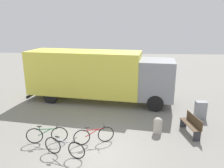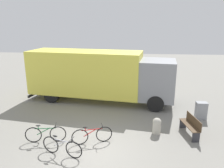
{
  "view_description": "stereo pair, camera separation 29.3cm",
  "coord_description": "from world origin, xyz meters",
  "px_view_note": "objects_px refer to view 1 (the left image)",
  "views": [
    {
      "loc": [
        1.2,
        -7.97,
        5.13
      ],
      "look_at": [
        0.48,
        3.96,
        1.79
      ],
      "focal_mm": 35.0,
      "sensor_mm": 36.0,
      "label": 1
    },
    {
      "loc": [
        1.49,
        -7.95,
        5.13
      ],
      "look_at": [
        0.48,
        3.96,
        1.79
      ],
      "focal_mm": 35.0,
      "sensor_mm": 36.0,
      "label": 2
    }
  ],
  "objects_px": {
    "park_bench": "(192,124)",
    "bicycle_near": "(47,135)",
    "bicycle_middle": "(64,147)",
    "delivery_truck": "(97,74)",
    "bicycle_far": "(94,135)",
    "utility_box": "(201,110)",
    "bollard_near_bench": "(158,125)"
  },
  "relations": [
    {
      "from": "park_bench",
      "to": "bicycle_near",
      "type": "bearing_deg",
      "value": 90.13
    },
    {
      "from": "bicycle_near",
      "to": "bicycle_middle",
      "type": "bearing_deg",
      "value": -51.97
    },
    {
      "from": "bicycle_middle",
      "to": "delivery_truck",
      "type": "bearing_deg",
      "value": 101.31
    },
    {
      "from": "park_bench",
      "to": "bicycle_far",
      "type": "height_order",
      "value": "park_bench"
    },
    {
      "from": "park_bench",
      "to": "bicycle_near",
      "type": "height_order",
      "value": "park_bench"
    },
    {
      "from": "delivery_truck",
      "to": "bicycle_middle",
      "type": "xyz_separation_m",
      "value": [
        -0.53,
        -6.54,
        -1.48
      ]
    },
    {
      "from": "utility_box",
      "to": "bicycle_near",
      "type": "bearing_deg",
      "value": -157.75
    },
    {
      "from": "bicycle_middle",
      "to": "bicycle_far",
      "type": "height_order",
      "value": "same"
    },
    {
      "from": "bollard_near_bench",
      "to": "bicycle_far",
      "type": "bearing_deg",
      "value": -158.56
    },
    {
      "from": "bicycle_near",
      "to": "bicycle_middle",
      "type": "height_order",
      "value": "same"
    },
    {
      "from": "park_bench",
      "to": "bicycle_middle",
      "type": "relative_size",
      "value": 0.88
    },
    {
      "from": "delivery_truck",
      "to": "bollard_near_bench",
      "type": "bearing_deg",
      "value": -43.32
    },
    {
      "from": "delivery_truck",
      "to": "park_bench",
      "type": "relative_size",
      "value": 6.4
    },
    {
      "from": "bollard_near_bench",
      "to": "utility_box",
      "type": "height_order",
      "value": "utility_box"
    },
    {
      "from": "bollard_near_bench",
      "to": "utility_box",
      "type": "xyz_separation_m",
      "value": [
        2.62,
        1.9,
        0.06
      ]
    },
    {
      "from": "bollard_near_bench",
      "to": "bicycle_near",
      "type": "bearing_deg",
      "value": -166.32
    },
    {
      "from": "delivery_truck",
      "to": "bicycle_near",
      "type": "bearing_deg",
      "value": -97.23
    },
    {
      "from": "delivery_truck",
      "to": "bicycle_far",
      "type": "relative_size",
      "value": 5.73
    },
    {
      "from": "bicycle_near",
      "to": "bollard_near_bench",
      "type": "relative_size",
      "value": 2.26
    },
    {
      "from": "bicycle_far",
      "to": "bicycle_near",
      "type": "bearing_deg",
      "value": 163.28
    },
    {
      "from": "bicycle_near",
      "to": "bicycle_middle",
      "type": "distance_m",
      "value": 1.41
    },
    {
      "from": "bicycle_near",
      "to": "delivery_truck",
      "type": "bearing_deg",
      "value": 64.81
    },
    {
      "from": "park_bench",
      "to": "bicycle_far",
      "type": "bearing_deg",
      "value": 93.99
    },
    {
      "from": "bollard_near_bench",
      "to": "bicycle_middle",
      "type": "bearing_deg",
      "value": -151.35
    },
    {
      "from": "park_bench",
      "to": "bicycle_far",
      "type": "xyz_separation_m",
      "value": [
        -4.53,
        -1.17,
        -0.11
      ]
    },
    {
      "from": "bicycle_near",
      "to": "bicycle_middle",
      "type": "relative_size",
      "value": 1.02
    },
    {
      "from": "park_bench",
      "to": "bollard_near_bench",
      "type": "relative_size",
      "value": 1.96
    },
    {
      "from": "delivery_truck",
      "to": "bicycle_near",
      "type": "xyz_separation_m",
      "value": [
        -1.57,
        -5.59,
        -1.48
      ]
    },
    {
      "from": "bicycle_far",
      "to": "bollard_near_bench",
      "type": "distance_m",
      "value": 3.15
    },
    {
      "from": "park_bench",
      "to": "bicycle_near",
      "type": "relative_size",
      "value": 0.86
    },
    {
      "from": "park_bench",
      "to": "bollard_near_bench",
      "type": "xyz_separation_m",
      "value": [
        -1.59,
        -0.01,
        -0.08
      ]
    },
    {
      "from": "bicycle_far",
      "to": "park_bench",
      "type": "bearing_deg",
      "value": -4.15
    }
  ]
}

